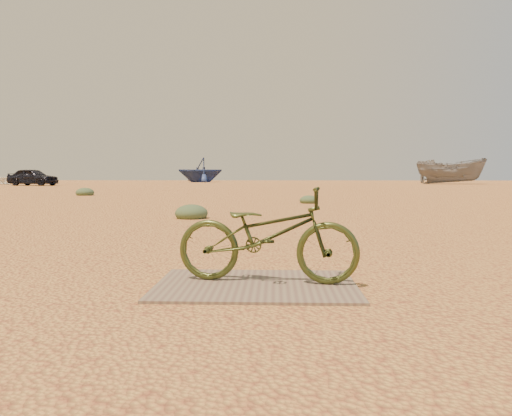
{
  "coord_description": "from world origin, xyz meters",
  "views": [
    {
      "loc": [
        0.03,
        -3.86,
        0.91
      ],
      "look_at": [
        -0.12,
        0.12,
        0.64
      ],
      "focal_mm": 35.0,
      "sensor_mm": 36.0,
      "label": 1
    }
  ],
  "objects_px": {
    "car": "(33,177)",
    "boat_mid_right": "(451,171)",
    "plywood_board": "(256,285)",
    "bicycle": "(267,234)",
    "boat_far_left": "(201,170)"
  },
  "relations": [
    {
      "from": "car",
      "to": "boat_mid_right",
      "type": "height_order",
      "value": "boat_mid_right"
    },
    {
      "from": "car",
      "to": "boat_mid_right",
      "type": "bearing_deg",
      "value": -65.62
    },
    {
      "from": "plywood_board",
      "to": "bicycle",
      "type": "bearing_deg",
      "value": 40.59
    },
    {
      "from": "boat_mid_right",
      "to": "bicycle",
      "type": "bearing_deg",
      "value": 168.75
    },
    {
      "from": "boat_far_left",
      "to": "car",
      "type": "bearing_deg",
      "value": -67.91
    },
    {
      "from": "plywood_board",
      "to": "boat_mid_right",
      "type": "relative_size",
      "value": 0.29
    },
    {
      "from": "car",
      "to": "boat_far_left",
      "type": "distance_m",
      "value": 17.89
    },
    {
      "from": "plywood_board",
      "to": "boat_mid_right",
      "type": "bearing_deg",
      "value": 68.87
    },
    {
      "from": "car",
      "to": "bicycle",
      "type": "bearing_deg",
      "value": -137.8
    },
    {
      "from": "boat_mid_right",
      "to": "plywood_board",
      "type": "bearing_deg",
      "value": 168.67
    },
    {
      "from": "bicycle",
      "to": "plywood_board",
      "type": "bearing_deg",
      "value": 138.19
    },
    {
      "from": "plywood_board",
      "to": "car",
      "type": "distance_m",
      "value": 36.94
    },
    {
      "from": "bicycle",
      "to": "car",
      "type": "bearing_deg",
      "value": 36.61
    },
    {
      "from": "bicycle",
      "to": "boat_far_left",
      "type": "height_order",
      "value": "boat_far_left"
    },
    {
      "from": "plywood_board",
      "to": "bicycle",
      "type": "height_order",
      "value": "bicycle"
    }
  ]
}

